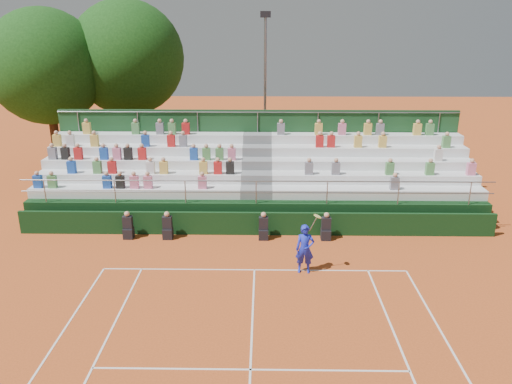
{
  "coord_description": "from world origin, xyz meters",
  "views": [
    {
      "loc": [
        0.32,
        -16.2,
        8.5
      ],
      "look_at": [
        0.0,
        3.5,
        1.8
      ],
      "focal_mm": 35.0,
      "sensor_mm": 36.0,
      "label": 1
    }
  ],
  "objects_px": {
    "tree_east": "(127,58)",
    "floodlight_mast": "(265,81)",
    "tennis_player": "(305,249)",
    "tree_west": "(46,67)"
  },
  "relations": [
    {
      "from": "tree_west",
      "to": "tree_east",
      "type": "relative_size",
      "value": 0.95
    },
    {
      "from": "tennis_player",
      "to": "tree_west",
      "type": "relative_size",
      "value": 0.24
    },
    {
      "from": "tree_west",
      "to": "floodlight_mast",
      "type": "relative_size",
      "value": 1.03
    },
    {
      "from": "tennis_player",
      "to": "tree_east",
      "type": "relative_size",
      "value": 0.22
    },
    {
      "from": "tree_east",
      "to": "floodlight_mast",
      "type": "distance_m",
      "value": 8.41
    },
    {
      "from": "tree_east",
      "to": "tennis_player",
      "type": "bearing_deg",
      "value": -56.53
    },
    {
      "from": "tennis_player",
      "to": "tree_west",
      "type": "bearing_deg",
      "value": 137.5
    },
    {
      "from": "tennis_player",
      "to": "floodlight_mast",
      "type": "bearing_deg",
      "value": 95.83
    },
    {
      "from": "tennis_player",
      "to": "floodlight_mast",
      "type": "height_order",
      "value": "floodlight_mast"
    },
    {
      "from": "tree_west",
      "to": "tree_east",
      "type": "xyz_separation_m",
      "value": [
        4.13,
        2.0,
        0.36
      ]
    }
  ]
}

